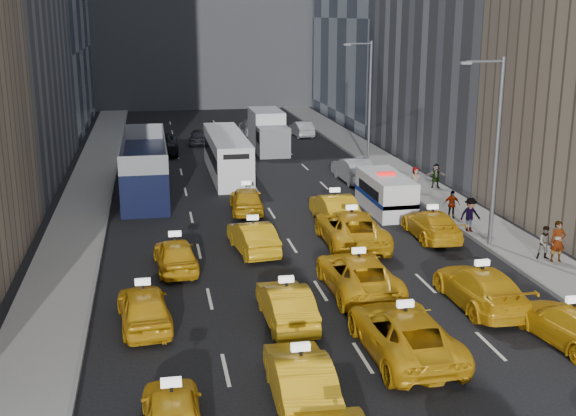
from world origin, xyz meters
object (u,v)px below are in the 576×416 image
at_px(nypd_van, 386,194).
at_px(double_decker, 145,166).
at_px(city_bus, 227,155).
at_px(box_truck, 268,131).
at_px(pedestrian_0, 558,241).

xyz_separation_m(nypd_van, double_decker, (-13.36, 6.98, 0.67)).
bearing_deg(city_bus, box_truck, 60.76).
height_order(nypd_van, box_truck, box_truck).
bearing_deg(box_truck, pedestrian_0, -70.09).
bearing_deg(box_truck, city_bus, -111.99).
xyz_separation_m(nypd_van, city_bus, (-7.78, 11.19, 0.39)).
bearing_deg(nypd_van, double_decker, 153.46).
relative_size(nypd_van, pedestrian_0, 2.87).
distance_m(double_decker, box_truck, 16.17).
height_order(nypd_van, double_decker, double_decker).
distance_m(nypd_van, double_decker, 15.09).
relative_size(city_bus, pedestrian_0, 6.01).
bearing_deg(double_decker, city_bus, 38.86).
relative_size(double_decker, city_bus, 1.06).
bearing_deg(city_bus, pedestrian_0, -62.24).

